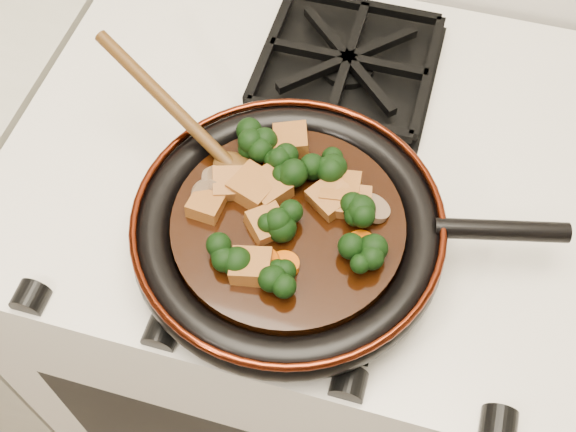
# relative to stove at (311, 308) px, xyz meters

# --- Properties ---
(stove) EXTENTS (0.76, 0.60, 0.90)m
(stove) POSITION_rel_stove_xyz_m (0.00, 0.00, 0.00)
(stove) COLOR silver
(stove) RESTS_ON ground
(burner_grate_front) EXTENTS (0.23, 0.23, 0.03)m
(burner_grate_front) POSITION_rel_stove_xyz_m (0.00, -0.14, 0.46)
(burner_grate_front) COLOR black
(burner_grate_front) RESTS_ON stove
(burner_grate_back) EXTENTS (0.23, 0.23, 0.03)m
(burner_grate_back) POSITION_rel_stove_xyz_m (0.00, 0.14, 0.46)
(burner_grate_back) COLOR black
(burner_grate_back) RESTS_ON stove
(skillet) EXTENTS (0.46, 0.34, 0.05)m
(skillet) POSITION_rel_stove_xyz_m (0.00, -0.14, 0.49)
(skillet) COLOR black
(skillet) RESTS_ON burner_grate_front
(braising_sauce) EXTENTS (0.25, 0.25, 0.02)m
(braising_sauce) POSITION_rel_stove_xyz_m (-0.00, -0.14, 0.50)
(braising_sauce) COLOR black
(braising_sauce) RESTS_ON skillet
(tofu_cube_0) EXTENTS (0.05, 0.05, 0.03)m
(tofu_cube_0) POSITION_rel_stove_xyz_m (-0.03, -0.04, 0.52)
(tofu_cube_0) COLOR brown
(tofu_cube_0) RESTS_ON braising_sauce
(tofu_cube_1) EXTENTS (0.04, 0.04, 0.02)m
(tofu_cube_1) POSITION_rel_stove_xyz_m (-0.09, -0.15, 0.52)
(tofu_cube_1) COLOR brown
(tofu_cube_1) RESTS_ON braising_sauce
(tofu_cube_2) EXTENTS (0.06, 0.06, 0.02)m
(tofu_cube_2) POSITION_rel_stove_xyz_m (-0.03, -0.11, 0.52)
(tofu_cube_2) COLOR brown
(tofu_cube_2) RESTS_ON braising_sauce
(tofu_cube_3) EXTENTS (0.06, 0.06, 0.03)m
(tofu_cube_3) POSITION_rel_stove_xyz_m (-0.05, -0.12, 0.52)
(tofu_cube_3) COLOR brown
(tofu_cube_3) RESTS_ON braising_sauce
(tofu_cube_4) EXTENTS (0.05, 0.05, 0.03)m
(tofu_cube_4) POSITION_rel_stove_xyz_m (0.04, -0.10, 0.52)
(tofu_cube_4) COLOR brown
(tofu_cube_4) RESTS_ON braising_sauce
(tofu_cube_5) EXTENTS (0.05, 0.05, 0.03)m
(tofu_cube_5) POSITION_rel_stove_xyz_m (-0.07, -0.12, 0.52)
(tofu_cube_5) COLOR brown
(tofu_cube_5) RESTS_ON braising_sauce
(tofu_cube_6) EXTENTS (0.05, 0.04, 0.03)m
(tofu_cube_6) POSITION_rel_stove_xyz_m (0.06, -0.11, 0.52)
(tofu_cube_6) COLOR brown
(tofu_cube_6) RESTS_ON braising_sauce
(tofu_cube_7) EXTENTS (0.06, 0.06, 0.03)m
(tofu_cube_7) POSITION_rel_stove_xyz_m (0.04, -0.11, 0.52)
(tofu_cube_7) COLOR brown
(tofu_cube_7) RESTS_ON braising_sauce
(tofu_cube_8) EXTENTS (0.05, 0.04, 0.03)m
(tofu_cube_8) POSITION_rel_stove_xyz_m (-0.02, -0.21, 0.52)
(tofu_cube_8) COLOR brown
(tofu_cube_8) RESTS_ON braising_sauce
(tofu_cube_9) EXTENTS (0.05, 0.05, 0.03)m
(tofu_cube_9) POSITION_rel_stove_xyz_m (-0.02, -0.16, 0.52)
(tofu_cube_9) COLOR brown
(tofu_cube_9) RESTS_ON braising_sauce
(broccoli_floret_0) EXTENTS (0.07, 0.06, 0.06)m
(broccoli_floret_0) POSITION_rel_stove_xyz_m (-0.05, -0.20, 0.52)
(broccoli_floret_0) COLOR black
(broccoli_floret_0) RESTS_ON braising_sauce
(broccoli_floret_1) EXTENTS (0.09, 0.09, 0.07)m
(broccoli_floret_1) POSITION_rel_stove_xyz_m (-0.02, -0.09, 0.52)
(broccoli_floret_1) COLOR black
(broccoli_floret_1) RESTS_ON braising_sauce
(broccoli_floret_2) EXTENTS (0.08, 0.07, 0.07)m
(broccoli_floret_2) POSITION_rel_stove_xyz_m (-0.01, -0.15, 0.52)
(broccoli_floret_2) COLOR black
(broccoli_floret_2) RESTS_ON braising_sauce
(broccoli_floret_3) EXTENTS (0.08, 0.09, 0.07)m
(broccoli_floret_3) POSITION_rel_stove_xyz_m (0.07, -0.12, 0.52)
(broccoli_floret_3) COLOR black
(broccoli_floret_3) RESTS_ON braising_sauce
(broccoli_floret_4) EXTENTS (0.09, 0.09, 0.06)m
(broccoli_floret_4) POSITION_rel_stove_xyz_m (0.08, -0.17, 0.52)
(broccoli_floret_4) COLOR black
(broccoli_floret_4) RESTS_ON braising_sauce
(broccoli_floret_5) EXTENTS (0.08, 0.07, 0.07)m
(broccoli_floret_5) POSITION_rel_stove_xyz_m (0.01, -0.22, 0.52)
(broccoli_floret_5) COLOR black
(broccoli_floret_5) RESTS_ON braising_sauce
(broccoli_floret_6) EXTENTS (0.07, 0.06, 0.07)m
(broccoli_floret_6) POSITION_rel_stove_xyz_m (-0.06, -0.06, 0.52)
(broccoli_floret_6) COLOR black
(broccoli_floret_6) RESTS_ON braising_sauce
(broccoli_floret_7) EXTENTS (0.08, 0.08, 0.07)m
(broccoli_floret_7) POSITION_rel_stove_xyz_m (0.02, -0.07, 0.52)
(broccoli_floret_7) COLOR black
(broccoli_floret_7) RESTS_ON braising_sauce
(carrot_coin_0) EXTENTS (0.03, 0.03, 0.01)m
(carrot_coin_0) POSITION_rel_stove_xyz_m (-0.03, -0.08, 0.51)
(carrot_coin_0) COLOR #BE4C05
(carrot_coin_0) RESTS_ON braising_sauce
(carrot_coin_1) EXTENTS (0.03, 0.03, 0.02)m
(carrot_coin_1) POSITION_rel_stove_xyz_m (-0.01, -0.20, 0.51)
(carrot_coin_1) COLOR #BE4C05
(carrot_coin_1) RESTS_ON braising_sauce
(carrot_coin_2) EXTENTS (0.03, 0.03, 0.01)m
(carrot_coin_2) POSITION_rel_stove_xyz_m (0.01, -0.20, 0.51)
(carrot_coin_2) COLOR #BE4C05
(carrot_coin_2) RESTS_ON braising_sauce
(carrot_coin_3) EXTENTS (0.03, 0.03, 0.02)m
(carrot_coin_3) POSITION_rel_stove_xyz_m (0.05, -0.10, 0.51)
(carrot_coin_3) COLOR #BE4C05
(carrot_coin_3) RESTS_ON braising_sauce
(carrot_coin_4) EXTENTS (0.03, 0.03, 0.02)m
(carrot_coin_4) POSITION_rel_stove_xyz_m (-0.04, -0.06, 0.51)
(carrot_coin_4) COLOR #BE4C05
(carrot_coin_4) RESTS_ON braising_sauce
(carrot_coin_5) EXTENTS (0.03, 0.03, 0.01)m
(carrot_coin_5) POSITION_rel_stove_xyz_m (0.08, -0.15, 0.51)
(carrot_coin_5) COLOR #BE4C05
(carrot_coin_5) RESTS_ON braising_sauce
(mushroom_slice_0) EXTENTS (0.05, 0.04, 0.03)m
(mushroom_slice_0) POSITION_rel_stove_xyz_m (-0.09, -0.14, 0.52)
(mushroom_slice_0) COLOR brown
(mushroom_slice_0) RESTS_ON braising_sauce
(mushroom_slice_1) EXTENTS (0.04, 0.04, 0.03)m
(mushroom_slice_1) POSITION_rel_stove_xyz_m (-0.09, -0.12, 0.52)
(mushroom_slice_1) COLOR brown
(mushroom_slice_1) RESTS_ON braising_sauce
(mushroom_slice_2) EXTENTS (0.05, 0.05, 0.02)m
(mushroom_slice_2) POSITION_rel_stove_xyz_m (0.08, -0.11, 0.52)
(mushroom_slice_2) COLOR brown
(mushroom_slice_2) RESTS_ON braising_sauce
(wooden_spoon) EXTENTS (0.14, 0.09, 0.22)m
(wooden_spoon) POSITION_rel_stove_xyz_m (-0.13, -0.07, 0.53)
(wooden_spoon) COLOR #4A2D0F
(wooden_spoon) RESTS_ON braising_sauce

